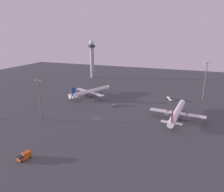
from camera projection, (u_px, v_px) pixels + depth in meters
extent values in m
plane|color=#424449|center=(97.00, 118.00, 132.73)|extent=(416.00, 416.00, 0.00)
cylinder|color=#A8A8B2|center=(92.00, 63.00, 248.26)|extent=(4.40, 4.40, 35.33)
cylinder|color=#2D3847|center=(92.00, 46.00, 242.75)|extent=(8.00, 8.00, 3.00)
sphere|color=silver|center=(92.00, 43.00, 241.59)|extent=(5.60, 5.60, 5.60)
cylinder|color=white|center=(177.00, 112.00, 130.79)|extent=(7.59, 37.99, 3.99)
cone|color=white|center=(182.00, 103.00, 148.12)|extent=(4.01, 2.87, 3.79)
cone|color=white|center=(171.00, 124.00, 113.27)|extent=(3.85, 3.27, 3.59)
cube|color=white|center=(177.00, 113.00, 129.95)|extent=(33.84, 7.40, 0.37)
cube|color=white|center=(171.00, 123.00, 114.93)|extent=(11.73, 3.61, 0.37)
cube|color=red|center=(172.00, 117.00, 114.28)|extent=(0.64, 3.37, 6.82)
cylinder|color=slate|center=(167.00, 113.00, 132.59)|extent=(2.66, 3.98, 2.31)
cylinder|color=slate|center=(187.00, 116.00, 127.72)|extent=(2.66, 3.98, 2.31)
cube|color=red|center=(177.00, 114.00, 131.10)|extent=(6.91, 34.95, 0.38)
cylinder|color=#333338|center=(180.00, 109.00, 141.72)|extent=(0.29, 0.29, 3.73)
cylinder|color=black|center=(180.00, 111.00, 142.26)|extent=(0.53, 1.19, 1.15)
cylinder|color=#333338|center=(172.00, 116.00, 130.04)|extent=(0.29, 0.29, 3.73)
cylinder|color=black|center=(172.00, 119.00, 130.58)|extent=(0.53, 1.19, 1.15)
cylinder|color=#333338|center=(180.00, 117.00, 128.09)|extent=(0.29, 0.29, 3.73)
cylinder|color=black|center=(180.00, 120.00, 128.63)|extent=(0.53, 1.19, 1.15)
cylinder|color=silver|center=(91.00, 92.00, 177.21)|extent=(18.45, 34.71, 3.84)
cone|color=silver|center=(107.00, 87.00, 190.36)|extent=(4.32, 3.71, 3.65)
cone|color=silver|center=(71.00, 96.00, 163.91)|extent=(4.31, 4.00, 3.45)
cube|color=silver|center=(90.00, 92.00, 176.58)|extent=(31.12, 16.97, 0.35)
cube|color=silver|center=(73.00, 96.00, 165.16)|extent=(11.12, 6.78, 0.35)
cube|color=#19479E|center=(73.00, 92.00, 164.48)|extent=(1.61, 3.07, 6.56)
cylinder|color=slate|center=(86.00, 92.00, 180.54)|extent=(3.52, 4.23, 2.22)
cylinder|color=slate|center=(94.00, 94.00, 173.03)|extent=(3.52, 4.23, 2.22)
cube|color=#19479E|center=(91.00, 93.00, 177.51)|extent=(16.90, 31.91, 0.36)
cylinder|color=#333338|center=(101.00, 91.00, 185.62)|extent=(0.28, 0.28, 3.58)
cylinder|color=black|center=(101.00, 93.00, 186.13)|extent=(0.83, 1.18, 1.11)
cylinder|color=#333338|center=(87.00, 94.00, 177.51)|extent=(0.28, 0.28, 3.58)
cylinder|color=black|center=(87.00, 96.00, 178.03)|extent=(0.83, 1.18, 1.11)
cylinder|color=#333338|center=(90.00, 95.00, 174.51)|extent=(0.28, 0.28, 3.58)
cylinder|color=black|center=(90.00, 97.00, 175.02)|extent=(0.83, 1.18, 1.11)
cube|color=gray|center=(115.00, 104.00, 155.56)|extent=(2.42, 2.50, 1.10)
cube|color=#1E232D|center=(115.00, 103.00, 155.30)|extent=(2.21, 2.22, 0.70)
cube|color=gray|center=(114.00, 105.00, 153.72)|extent=(2.41, 2.77, 1.40)
cylinder|color=black|center=(113.00, 105.00, 156.10)|extent=(0.50, 0.94, 0.90)
cylinder|color=black|center=(116.00, 105.00, 155.89)|extent=(0.50, 0.94, 0.90)
cylinder|color=black|center=(113.00, 106.00, 153.55)|extent=(0.50, 0.94, 0.90)
cylinder|color=black|center=(115.00, 106.00, 153.34)|extent=(0.50, 0.94, 0.90)
cube|color=#D85919|center=(21.00, 159.00, 88.00)|extent=(3.07, 3.31, 1.20)
cube|color=#1E232D|center=(21.00, 157.00, 87.73)|extent=(2.80, 2.94, 0.70)
cube|color=#D85919|center=(26.00, 155.00, 89.69)|extent=(3.22, 4.10, 2.60)
cylinder|color=black|center=(22.00, 161.00, 87.27)|extent=(0.54, 0.95, 0.90)
cylinder|color=black|center=(19.00, 160.00, 88.48)|extent=(0.54, 0.95, 0.90)
cylinder|color=black|center=(30.00, 158.00, 89.97)|extent=(0.54, 0.95, 0.90)
cylinder|color=black|center=(27.00, 156.00, 91.18)|extent=(0.54, 0.95, 0.90)
cube|color=white|center=(171.00, 100.00, 166.07)|extent=(3.78, 3.84, 1.20)
cube|color=#1E232D|center=(171.00, 98.00, 165.79)|extent=(3.40, 3.44, 0.70)
cylinder|color=silver|center=(169.00, 98.00, 168.38)|extent=(4.11, 4.35, 1.80)
cylinder|color=black|center=(173.00, 100.00, 166.21)|extent=(0.82, 0.88, 0.90)
cylinder|color=black|center=(170.00, 101.00, 165.51)|extent=(0.82, 0.88, 0.90)
cylinder|color=black|center=(170.00, 99.00, 169.66)|extent=(0.82, 0.88, 0.90)
cylinder|color=black|center=(168.00, 99.00, 168.96)|extent=(0.82, 0.88, 0.90)
cylinder|color=slate|center=(40.00, 100.00, 126.88)|extent=(0.70, 0.70, 25.39)
cube|color=slate|center=(38.00, 80.00, 123.40)|extent=(4.80, 0.40, 0.40)
sphere|color=#F9EAB2|center=(35.00, 80.00, 124.01)|extent=(0.90, 0.90, 0.90)
sphere|color=#F9EAB2|center=(40.00, 81.00, 122.79)|extent=(0.90, 0.90, 0.90)
cylinder|color=slate|center=(205.00, 81.00, 166.57)|extent=(0.70, 0.70, 29.76)
cube|color=slate|center=(207.00, 63.00, 162.46)|extent=(4.80, 0.40, 0.40)
sphere|color=#F9EAB2|center=(205.00, 63.00, 163.07)|extent=(0.90, 0.90, 0.90)
sphere|color=#F9EAB2|center=(210.00, 63.00, 161.86)|extent=(0.90, 0.90, 0.90)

